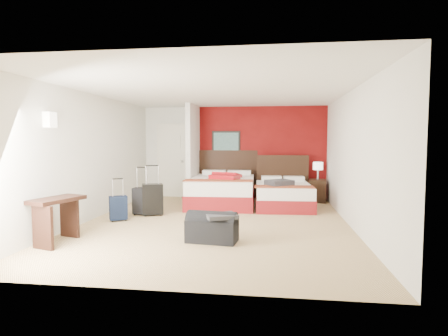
% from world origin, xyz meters
% --- Properties ---
extents(ground, '(6.50, 6.50, 0.00)m').
position_xyz_m(ground, '(0.00, 0.00, 0.00)').
color(ground, '#D5B883').
rests_on(ground, ground).
extents(room_walls, '(5.02, 6.52, 2.50)m').
position_xyz_m(room_walls, '(-1.40, 1.42, 1.26)').
color(room_walls, white).
rests_on(room_walls, ground).
extents(red_accent_panel, '(3.50, 0.04, 2.50)m').
position_xyz_m(red_accent_panel, '(0.75, 3.23, 1.25)').
color(red_accent_panel, maroon).
rests_on(red_accent_panel, ground).
extents(partition_wall, '(0.12, 1.20, 2.50)m').
position_xyz_m(partition_wall, '(-1.00, 2.61, 1.25)').
color(partition_wall, silver).
rests_on(partition_wall, ground).
extents(entry_door, '(0.82, 0.06, 2.05)m').
position_xyz_m(entry_door, '(-1.75, 3.20, 1.02)').
color(entry_door, silver).
rests_on(entry_door, ground).
extents(bed_left, '(1.63, 2.26, 0.66)m').
position_xyz_m(bed_left, '(-0.15, 2.05, 0.33)').
color(bed_left, silver).
rests_on(bed_left, ground).
extents(bed_right, '(1.37, 1.89, 0.55)m').
position_xyz_m(bed_right, '(1.33, 1.89, 0.27)').
color(bed_right, silver).
rests_on(bed_right, ground).
extents(red_suitcase_open, '(0.88, 1.04, 0.11)m').
position_xyz_m(red_suitcase_open, '(-0.05, 1.95, 0.72)').
color(red_suitcase_open, '#B20F17').
rests_on(red_suitcase_open, bed_left).
extents(jacket_bundle, '(0.70, 0.67, 0.13)m').
position_xyz_m(jacket_bundle, '(1.23, 1.59, 0.61)').
color(jacket_bundle, '#3D3D43').
rests_on(jacket_bundle, bed_right).
extents(nightstand, '(0.47, 0.47, 0.59)m').
position_xyz_m(nightstand, '(2.22, 2.76, 0.29)').
color(nightstand, black).
rests_on(nightstand, ground).
extents(table_lamp, '(0.32, 0.32, 0.44)m').
position_xyz_m(table_lamp, '(2.22, 2.76, 0.81)').
color(table_lamp, white).
rests_on(table_lamp, nightstand).
extents(suitcase_black, '(0.49, 0.40, 0.64)m').
position_xyz_m(suitcase_black, '(-1.43, 0.56, 0.32)').
color(suitcase_black, black).
rests_on(suitcase_black, ground).
extents(suitcase_charcoal, '(0.39, 0.25, 0.55)m').
position_xyz_m(suitcase_charcoal, '(-1.66, 0.57, 0.27)').
color(suitcase_charcoal, black).
rests_on(suitcase_charcoal, ground).
extents(suitcase_navy, '(0.39, 0.35, 0.46)m').
position_xyz_m(suitcase_navy, '(-1.92, -0.05, 0.23)').
color(suitcase_navy, black).
rests_on(suitcase_navy, ground).
extents(duffel_bag, '(0.82, 0.50, 0.39)m').
position_xyz_m(duffel_bag, '(0.15, -1.30, 0.20)').
color(duffel_bag, black).
rests_on(duffel_bag, ground).
extents(jacket_draped, '(0.58, 0.54, 0.06)m').
position_xyz_m(jacket_draped, '(0.30, -1.35, 0.42)').
color(jacket_draped, '#38383D').
rests_on(jacket_draped, duffel_bag).
extents(desk, '(0.64, 0.93, 0.70)m').
position_xyz_m(desk, '(-2.21, -1.67, 0.35)').
color(desk, black).
rests_on(desk, ground).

